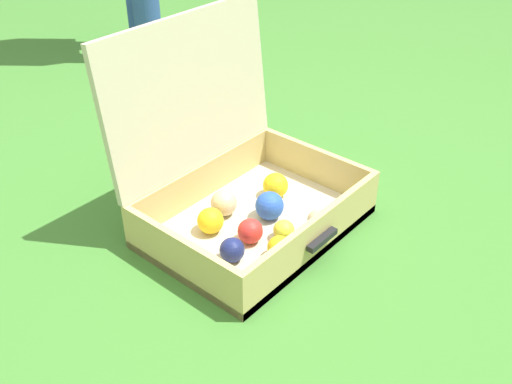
{
  "coord_description": "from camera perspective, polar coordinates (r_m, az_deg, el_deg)",
  "views": [
    {
      "loc": [
        -0.97,
        -0.84,
        1.02
      ],
      "look_at": [
        0.05,
        0.03,
        0.13
      ],
      "focal_mm": 41.45,
      "sensor_mm": 36.0,
      "label": 1
    }
  ],
  "objects": [
    {
      "name": "ground_plane",
      "position": [
        1.63,
        -0.23,
        -4.75
      ],
      "size": [
        16.0,
        16.0,
        0.0
      ],
      "primitive_type": "plane",
      "color": "#3D7A2D"
    },
    {
      "name": "open_suitcase",
      "position": [
        1.64,
        -1.56,
        0.53
      ],
      "size": [
        0.59,
        0.5,
        0.56
      ],
      "color": "beige",
      "rests_on": "ground"
    }
  ]
}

